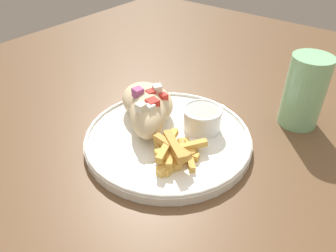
% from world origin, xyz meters
% --- Properties ---
extents(table, '(1.33, 1.33, 0.74)m').
position_xyz_m(table, '(0.00, 0.00, 0.68)').
color(table, brown).
rests_on(table, ground_plane).
extents(plate, '(0.28, 0.28, 0.02)m').
position_xyz_m(plate, '(-0.03, -0.06, 0.75)').
color(plate, white).
rests_on(plate, table).
extents(pita_sandwich_near, '(0.13, 0.14, 0.06)m').
position_xyz_m(pita_sandwich_near, '(-0.07, -0.06, 0.79)').
color(pita_sandwich_near, beige).
rests_on(pita_sandwich_near, plate).
extents(pita_sandwich_far, '(0.14, 0.12, 0.06)m').
position_xyz_m(pita_sandwich_far, '(-0.10, -0.03, 0.79)').
color(pita_sandwich_far, beige).
rests_on(pita_sandwich_far, plate).
extents(fries_pile, '(0.09, 0.09, 0.03)m').
position_xyz_m(fries_pile, '(0.01, -0.10, 0.77)').
color(fries_pile, gold).
rests_on(fries_pile, plate).
extents(sauce_ramekin, '(0.07, 0.07, 0.04)m').
position_xyz_m(sauce_ramekin, '(0.00, -0.01, 0.78)').
color(sauce_ramekin, white).
rests_on(sauce_ramekin, plate).
extents(water_glass, '(0.07, 0.07, 0.13)m').
position_xyz_m(water_glass, '(0.12, 0.13, 0.80)').
color(water_glass, '#8CCC93').
rests_on(water_glass, table).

